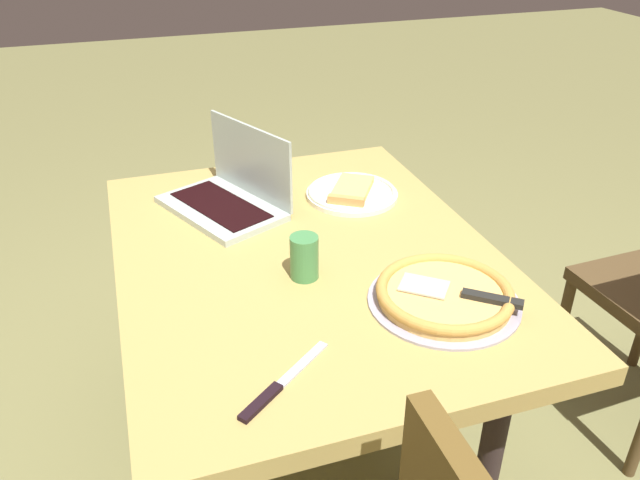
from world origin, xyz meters
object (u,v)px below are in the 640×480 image
laptop (231,192)px  pizza_plate (352,193)px  dining_table (307,280)px  drink_cup (304,257)px  pizza_tray (445,295)px  table_knife (277,387)px

laptop → pizza_plate: laptop is taller
dining_table → drink_cup: bearing=-19.3°
pizza_plate → pizza_tray: (0.54, 0.00, 0.01)m
drink_cup → laptop: bearing=-167.4°
table_knife → drink_cup: drink_cup is taller
dining_table → drink_cup: drink_cup is taller
pizza_plate → table_knife: (0.69, -0.40, -0.01)m
laptop → pizza_plate: size_ratio=1.55×
pizza_tray → drink_cup: 0.32m
pizza_tray → dining_table: bearing=-143.6°
laptop → drink_cup: bearing=12.6°
dining_table → table_knife: bearing=-23.4°
laptop → table_knife: bearing=-5.0°
laptop → pizza_tray: size_ratio=1.24×
pizza_plate → pizza_tray: pizza_tray is taller
pizza_tray → table_knife: size_ratio=1.58×
pizza_plate → table_knife: size_ratio=1.26×
laptop → drink_cup: size_ratio=3.89×
dining_table → pizza_plate: pizza_plate is taller
drink_cup → dining_table: bearing=160.7°
dining_table → table_knife: (0.44, -0.19, 0.09)m
laptop → dining_table: bearing=23.1°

